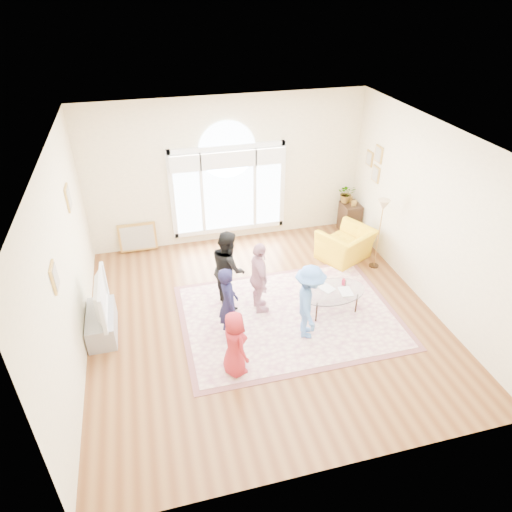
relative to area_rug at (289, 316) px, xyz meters
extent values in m
plane|color=brown|center=(-0.44, 0.07, -0.01)|extent=(6.00, 6.00, 0.00)
plane|color=beige|center=(-0.44, 3.07, 1.59)|extent=(6.00, 0.00, 6.00)
plane|color=beige|center=(-0.44, -2.93, 1.59)|extent=(6.00, 0.00, 6.00)
plane|color=beige|center=(-3.44, 0.07, 1.59)|extent=(0.00, 6.00, 6.00)
plane|color=beige|center=(2.56, 0.07, 1.59)|extent=(0.00, 6.00, 6.00)
plane|color=white|center=(-0.44, 0.07, 3.19)|extent=(6.00, 6.00, 0.00)
cube|color=white|center=(-0.44, 3.03, 0.24)|extent=(2.50, 0.08, 0.10)
cube|color=white|center=(-0.44, 3.03, 2.14)|extent=(2.50, 0.08, 0.10)
cube|color=white|center=(-1.66, 3.03, 1.19)|extent=(0.10, 0.08, 2.00)
cube|color=white|center=(0.78, 3.03, 1.19)|extent=(0.10, 0.08, 2.00)
cube|color=#C6E2FF|center=(-1.33, 3.03, 1.19)|extent=(0.55, 0.02, 1.80)
cube|color=#C6E2FF|center=(0.46, 3.03, 1.19)|extent=(0.55, 0.02, 1.80)
cube|color=#C6E2FF|center=(-0.44, 3.03, 1.19)|extent=(1.10, 0.02, 1.80)
cylinder|color=#C6E2FF|center=(-0.44, 3.03, 2.09)|extent=(1.20, 0.02, 1.20)
cube|color=white|center=(-1.02, 3.02, 1.19)|extent=(0.07, 0.04, 1.80)
cube|color=white|center=(0.15, 3.02, 1.19)|extent=(0.07, 0.04, 1.80)
cube|color=white|center=(-1.33, 2.95, 1.91)|extent=(0.65, 0.12, 0.35)
cube|color=white|center=(-0.44, 2.95, 1.91)|extent=(1.20, 0.12, 0.35)
cube|color=white|center=(0.46, 2.95, 1.91)|extent=(0.65, 0.12, 0.35)
cube|color=tan|center=(-3.42, 1.37, 2.09)|extent=(0.03, 0.34, 0.40)
cube|color=#ADA38E|center=(-3.40, 1.37, 2.09)|extent=(0.01, 0.28, 0.34)
cube|color=tan|center=(-3.42, -0.83, 1.99)|extent=(0.03, 0.30, 0.36)
cube|color=#ADA38E|center=(-3.40, -0.83, 1.99)|extent=(0.01, 0.24, 0.30)
cube|color=tan|center=(2.54, 2.12, 2.04)|extent=(0.03, 0.28, 0.34)
cube|color=#ADA38E|center=(2.52, 2.12, 2.04)|extent=(0.01, 0.22, 0.28)
cube|color=tan|center=(2.54, 2.12, 1.61)|extent=(0.03, 0.28, 0.34)
cube|color=#ADA38E|center=(2.52, 2.12, 1.61)|extent=(0.01, 0.22, 0.28)
cube|color=tan|center=(2.54, 2.47, 1.83)|extent=(0.03, 0.26, 0.32)
cube|color=#ADA38E|center=(2.52, 2.47, 1.83)|extent=(0.01, 0.20, 0.26)
cube|color=beige|center=(0.00, 0.00, 0.00)|extent=(3.60, 2.60, 0.02)
cube|color=brown|center=(0.00, 0.00, 0.00)|extent=(3.80, 2.80, 0.01)
cube|color=#92949A|center=(-3.19, 0.37, 0.20)|extent=(0.45, 1.00, 0.42)
imported|color=black|center=(-3.19, 0.37, 0.74)|extent=(0.15, 1.14, 0.66)
cube|color=#49BFCA|center=(-3.10, 0.37, 0.74)|extent=(0.02, 0.93, 0.53)
ellipsoid|color=silver|center=(0.78, -0.01, 0.40)|extent=(1.28, 0.87, 0.02)
cylinder|color=black|center=(1.16, 0.25, 0.19)|extent=(0.03, 0.03, 0.40)
cylinder|color=black|center=(0.37, 0.19, 0.19)|extent=(0.03, 0.03, 0.40)
cylinder|color=black|center=(1.19, -0.20, 0.19)|extent=(0.03, 0.03, 0.40)
cylinder|color=black|center=(0.41, -0.26, 0.19)|extent=(0.03, 0.03, 0.40)
imported|color=#B2A58C|center=(0.61, 0.04, 0.42)|extent=(0.32, 0.35, 0.03)
imported|color=#B2A58C|center=(0.90, -0.09, 0.42)|extent=(0.24, 0.31, 0.02)
cylinder|color=#CE294A|center=(1.05, 0.13, 0.47)|extent=(0.07, 0.07, 0.12)
imported|color=yellow|center=(1.76, 1.57, 0.33)|extent=(1.33, 1.28, 0.67)
cube|color=black|center=(2.34, 2.66, 0.34)|extent=(0.40, 0.50, 0.70)
cylinder|color=black|center=(2.23, 1.12, 0.00)|extent=(0.20, 0.20, 0.02)
cylinder|color=#A9823F|center=(2.23, 1.12, 0.67)|extent=(0.02, 0.02, 1.35)
cone|color=#CCB284|center=(2.23, 1.12, 1.39)|extent=(0.32, 0.32, 0.22)
cylinder|color=white|center=(2.26, 2.80, 0.34)|extent=(0.20, 0.20, 0.70)
imported|color=#33722D|center=(2.26, 2.80, 0.91)|extent=(0.49, 0.45, 0.44)
cube|color=tan|center=(-2.48, 2.97, -0.01)|extent=(0.80, 0.14, 0.62)
imported|color=maroon|center=(-1.21, -1.05, 0.56)|extent=(0.50, 0.62, 1.11)
imported|color=#171639|center=(-1.13, -0.24, 0.68)|extent=(0.34, 0.50, 1.34)
imported|color=black|center=(-0.94, 0.70, 0.74)|extent=(0.56, 0.72, 1.46)
imported|color=#CD91A3|center=(-0.47, 0.32, 0.69)|extent=(0.34, 0.80, 1.36)
imported|color=#4B7AC8|center=(0.14, -0.52, 0.68)|extent=(0.70, 0.97, 1.34)
camera|label=1|loc=(-2.16, -5.97, 5.22)|focal=32.00mm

